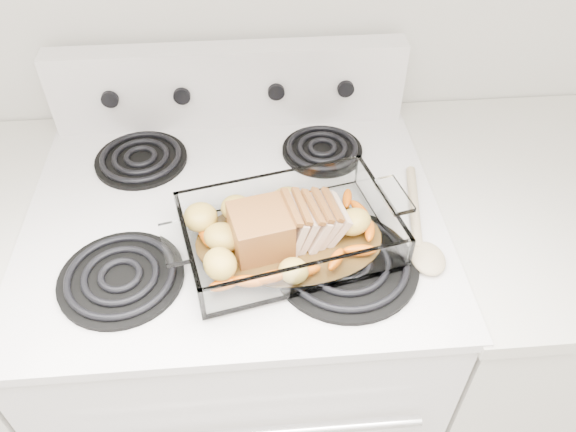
{
  "coord_description": "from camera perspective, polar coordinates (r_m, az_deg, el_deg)",
  "views": [
    {
      "loc": [
        0.04,
        0.87,
        1.67
      ],
      "look_at": [
        0.1,
        1.57,
        0.99
      ],
      "focal_mm": 35.0,
      "sensor_mm": 36.0,
      "label": 1
    }
  ],
  "objects": [
    {
      "name": "electric_range",
      "position": [
        1.42,
        -4.28,
        -12.59
      ],
      "size": [
        0.78,
        0.7,
        1.12
      ],
      "color": "white",
      "rests_on": "ground"
    },
    {
      "name": "baking_dish",
      "position": [
        0.98,
        0.1,
        -2.04
      ],
      "size": [
        0.36,
        0.23,
        0.07
      ],
      "rotation": [
        0.0,
        0.0,
        0.22
      ],
      "color": "white",
      "rests_on": "electric_range"
    },
    {
      "name": "wooden_spoon",
      "position": [
        1.03,
        13.41,
        -1.86
      ],
      "size": [
        0.07,
        0.28,
        0.02
      ],
      "rotation": [
        0.0,
        0.0,
        -0.18
      ],
      "color": "#C5B28D",
      "rests_on": "electric_range"
    },
    {
      "name": "counter_right",
      "position": [
        1.56,
        21.31,
        -10.44
      ],
      "size": [
        0.58,
        0.68,
        0.93
      ],
      "color": "silver",
      "rests_on": "ground"
    },
    {
      "name": "pork_roast",
      "position": [
        0.96,
        -1.06,
        -1.01
      ],
      "size": [
        0.2,
        0.1,
        0.08
      ],
      "rotation": [
        0.0,
        0.0,
        -0.2
      ],
      "color": "brown",
      "rests_on": "baking_dish"
    },
    {
      "name": "roast_vegetables",
      "position": [
        1.0,
        -0.29,
        -0.25
      ],
      "size": [
        0.35,
        0.19,
        0.04
      ],
      "rotation": [
        0.0,
        0.0,
        -0.3
      ],
      "color": "#D24A00",
      "rests_on": "baking_dish"
    }
  ]
}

